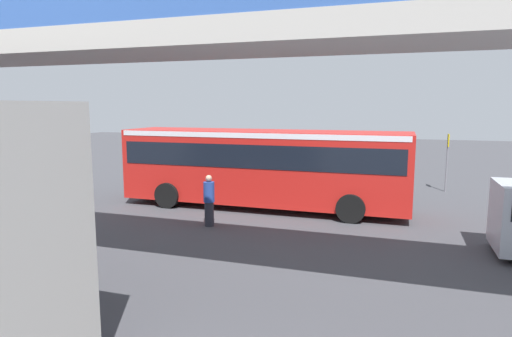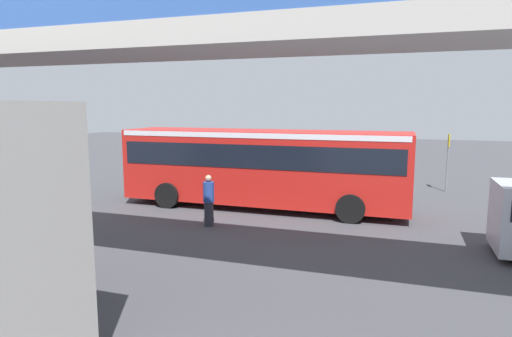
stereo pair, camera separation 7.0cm
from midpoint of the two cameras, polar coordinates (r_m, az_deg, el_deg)
ground at (r=19.28m, az=2.90°, el=-4.24°), size 80.00×80.00×0.00m
city_bus at (r=17.73m, az=0.76°, el=0.86°), size 11.54×2.85×3.15m
pedestrian at (r=15.24m, az=-6.25°, el=-4.21°), size 0.38×0.38×1.79m
traffic_sign at (r=22.99m, az=23.53°, el=1.87°), size 0.08×0.60×2.80m
lane_dash_leftmost at (r=20.87m, az=15.27°, el=-3.56°), size 2.00×0.20×0.01m
lane_dash_left at (r=21.44m, az=4.53°, el=-2.99°), size 2.00×0.20×0.01m
lane_dash_centre at (r=22.71m, az=-5.32°, el=-2.37°), size 2.00×0.20×0.01m
pedestrian_overpass at (r=10.08m, az=-11.85°, el=13.38°), size 28.40×2.60×6.84m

